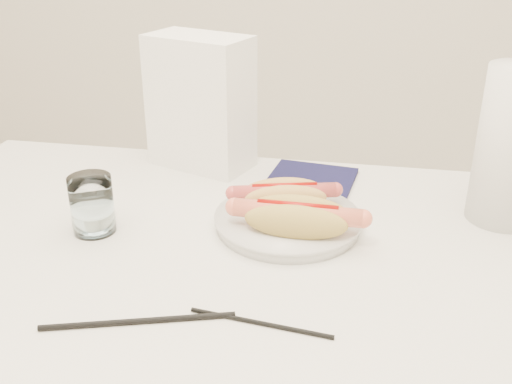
% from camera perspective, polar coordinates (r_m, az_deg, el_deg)
% --- Properties ---
extents(table, '(1.20, 0.80, 0.75)m').
position_cam_1_polar(table, '(0.96, -3.15, -8.90)').
color(table, white).
rests_on(table, ground).
extents(plate, '(0.25, 0.25, 0.02)m').
position_cam_1_polar(plate, '(1.00, 3.04, -2.88)').
color(plate, silver).
rests_on(plate, table).
extents(hotdog_left, '(0.17, 0.10, 0.05)m').
position_cam_1_polar(hotdog_left, '(1.02, 2.70, -0.32)').
color(hotdog_left, tan).
rests_on(hotdog_left, plate).
extents(hotdog_right, '(0.20, 0.08, 0.05)m').
position_cam_1_polar(hotdog_right, '(0.94, 3.93, -2.42)').
color(hotdog_right, tan).
rests_on(hotdog_right, plate).
extents(water_glass, '(0.07, 0.07, 0.10)m').
position_cam_1_polar(water_glass, '(1.00, -15.26, -1.15)').
color(water_glass, white).
rests_on(water_glass, table).
extents(chopstick_near, '(0.24, 0.08, 0.01)m').
position_cam_1_polar(chopstick_near, '(0.80, -11.09, -11.91)').
color(chopstick_near, black).
rests_on(chopstick_near, table).
extents(chopstick_far, '(0.19, 0.03, 0.01)m').
position_cam_1_polar(chopstick_far, '(0.78, 0.43, -12.30)').
color(chopstick_far, black).
rests_on(chopstick_far, table).
extents(napkin_box, '(0.22, 0.17, 0.26)m').
position_cam_1_polar(napkin_box, '(1.21, -5.27, 8.43)').
color(napkin_box, white).
rests_on(napkin_box, table).
extents(navy_napkin, '(0.18, 0.18, 0.01)m').
position_cam_1_polar(navy_napkin, '(1.16, 5.17, 1.07)').
color(navy_napkin, '#101034').
rests_on(navy_napkin, table).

